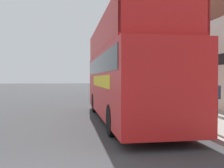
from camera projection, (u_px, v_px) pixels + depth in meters
ground_plane at (62, 98)px, 24.38m from camera, size 144.00×144.00×0.00m
sidewalk at (142, 99)px, 22.35m from camera, size 3.25×108.00×0.14m
brick_terrace_rear at (180, 47)px, 25.82m from camera, size 6.00×20.27×9.81m
tour_bus at (127, 78)px, 11.46m from camera, size 2.72×10.02×4.17m
parked_car_ahead_of_bus at (114, 95)px, 19.38m from camera, size 1.99×4.29×1.35m
pedestrian_third at (215, 95)px, 11.93m from camera, size 0.42×0.23×1.58m
lamp_post_nearest at (196, 40)px, 9.54m from camera, size 0.35×0.35×4.49m
lamp_post_second at (143, 55)px, 17.69m from camera, size 0.35×0.35×4.76m
lamp_post_third at (121, 63)px, 25.80m from camera, size 0.35×0.35×4.62m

